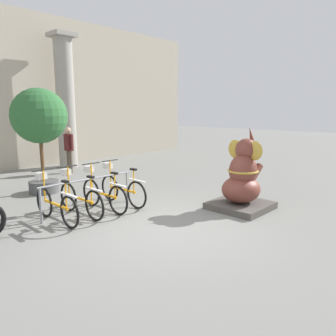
# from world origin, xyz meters

# --- Properties ---
(ground_plane) EXTENTS (60.00, 60.00, 0.00)m
(ground_plane) POSITION_xyz_m (0.00, 0.00, 0.00)
(ground_plane) COLOR slate
(column_right) EXTENTS (0.88, 0.88, 5.16)m
(column_right) POSITION_xyz_m (2.34, 7.60, 2.62)
(column_right) COLOR gray
(column_right) RESTS_ON ground_plane
(bike_rack) EXTENTS (2.36, 0.05, 0.77)m
(bike_rack) POSITION_xyz_m (-0.43, 1.95, 0.56)
(bike_rack) COLOR gray
(bike_rack) RESTS_ON ground_plane
(bicycle_0) EXTENTS (0.48, 1.70, 1.06)m
(bicycle_0) POSITION_xyz_m (-1.31, 1.82, 0.41)
(bicycle_0) COLOR black
(bicycle_0) RESTS_ON ground_plane
(bicycle_1) EXTENTS (0.48, 1.70, 1.06)m
(bicycle_1) POSITION_xyz_m (-0.72, 1.84, 0.41)
(bicycle_1) COLOR black
(bicycle_1) RESTS_ON ground_plane
(bicycle_2) EXTENTS (0.48, 1.70, 1.06)m
(bicycle_2) POSITION_xyz_m (-0.13, 1.80, 0.41)
(bicycle_2) COLOR black
(bicycle_2) RESTS_ON ground_plane
(bicycle_3) EXTENTS (0.48, 1.70, 1.06)m
(bicycle_3) POSITION_xyz_m (0.45, 1.85, 0.41)
(bicycle_3) COLOR black
(bicycle_3) RESTS_ON ground_plane
(elephant_statue) EXTENTS (1.26, 1.26, 1.93)m
(elephant_statue) POSITION_xyz_m (2.18, -0.47, 0.65)
(elephant_statue) COLOR #4C4742
(elephant_statue) RESTS_ON ground_plane
(person_pedestrian) EXTENTS (0.22, 0.47, 1.66)m
(person_pedestrian) POSITION_xyz_m (1.72, 6.44, 0.99)
(person_pedestrian) COLOR brown
(person_pedestrian) RESTS_ON ground_plane
(potted_tree) EXTENTS (1.49, 1.49, 2.88)m
(potted_tree) POSITION_xyz_m (-0.31, 4.35, 2.01)
(potted_tree) COLOR #4C4C4C
(potted_tree) RESTS_ON ground_plane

